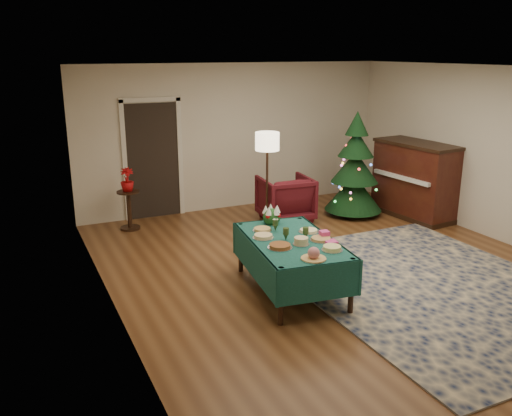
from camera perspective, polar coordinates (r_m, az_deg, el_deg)
name	(u,v)px	position (r m, az deg, el deg)	size (l,w,h in m)	color
room_shell	(340,174)	(7.23, 8.83, 3.57)	(7.00, 7.00, 7.00)	#593319
doorway	(153,157)	(9.78, -10.81, 5.28)	(1.08, 0.04, 2.16)	black
rug	(430,286)	(7.36, 17.87, -7.83)	(3.20, 4.20, 0.02)	#121F44
buffet_table	(291,250)	(6.71, 3.75, -4.44)	(1.25, 1.87, 0.68)	black
platter_0	(314,255)	(6.05, 6.09, -4.90)	(0.29, 0.29, 0.15)	silver
platter_1	(332,248)	(6.35, 8.00, -4.23)	(0.25, 0.25, 0.06)	silver
platter_2	(280,246)	(6.38, 2.53, -4.04)	(0.30, 0.30, 0.05)	silver
platter_3	(301,241)	(6.49, 4.77, -3.51)	(0.20, 0.20, 0.09)	silver
platter_4	(321,239)	(6.67, 6.85, -3.27)	(0.28, 0.28, 0.04)	silver
platter_5	(263,236)	(6.70, 0.76, -3.01)	(0.26, 0.26, 0.05)	silver
platter_6	(309,231)	(6.95, 5.56, -2.42)	(0.26, 0.26, 0.04)	silver
platter_7	(262,229)	(6.97, 0.66, -2.27)	(0.25, 0.25, 0.04)	silver
goblet_0	(275,225)	(6.94, 2.06, -1.78)	(0.07, 0.07, 0.16)	#2D471E
goblet_1	(306,233)	(6.66, 5.25, -2.65)	(0.07, 0.07, 0.16)	#2D471E
goblet_2	(286,234)	(6.61, 3.17, -2.72)	(0.07, 0.07, 0.16)	#2D471E
napkin_stack	(331,242)	(6.58, 7.90, -3.58)	(0.14, 0.14, 0.04)	#D73B87
gift_box	(324,234)	(6.75, 7.20, -2.78)	(0.11, 0.11, 0.09)	#D83C86
centerpiece	(272,215)	(7.23, 1.66, -0.75)	(0.25, 0.25, 0.28)	#1E4C1E
armchair	(285,196)	(9.54, 3.12, 1.22)	(0.85, 0.80, 0.88)	#4E1018
floor_lamp	(267,147)	(8.91, 1.19, 6.40)	(0.40, 0.40, 1.63)	#A57F3F
side_table	(129,211)	(9.34, -13.20, -0.28)	(0.37, 0.37, 0.66)	black
potted_plant	(127,185)	(9.22, -13.38, 2.40)	(0.22, 0.39, 0.22)	#B10C0F
christmas_tree	(355,169)	(9.94, 10.37, 4.03)	(1.36, 1.36, 1.89)	black
piano	(415,181)	(10.14, 16.39, 2.78)	(0.86, 1.62, 1.36)	black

